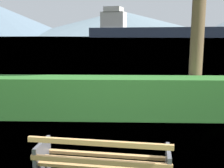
% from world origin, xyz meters
% --- Properties ---
extents(water_surface, '(620.00, 620.00, 0.00)m').
position_xyz_m(water_surface, '(0.00, 308.73, 0.00)').
color(water_surface, '#7A99A8').
rests_on(water_surface, ground_plane).
extents(park_bench, '(1.83, 0.77, 0.87)m').
position_xyz_m(park_bench, '(-0.01, -0.06, 0.43)').
color(park_bench, tan).
rests_on(park_bench, ground_plane).
extents(hedge_row, '(12.72, 0.81, 1.05)m').
position_xyz_m(hedge_row, '(0.00, 3.37, 0.53)').
color(hedge_row, '#2D6B28').
rests_on(hedge_row, ground_plane).
extents(cargo_ship_large, '(114.20, 44.91, 26.26)m').
position_xyz_m(cargo_ship_large, '(20.50, 231.31, 7.34)').
color(cargo_ship_large, '#2D384C').
rests_on(cargo_ship_large, water_surface).
extents(distant_hills, '(854.75, 440.70, 71.69)m').
position_xyz_m(distant_hills, '(-52.74, 573.35, 31.32)').
color(distant_hills, slate).
rests_on(distant_hills, ground_plane).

